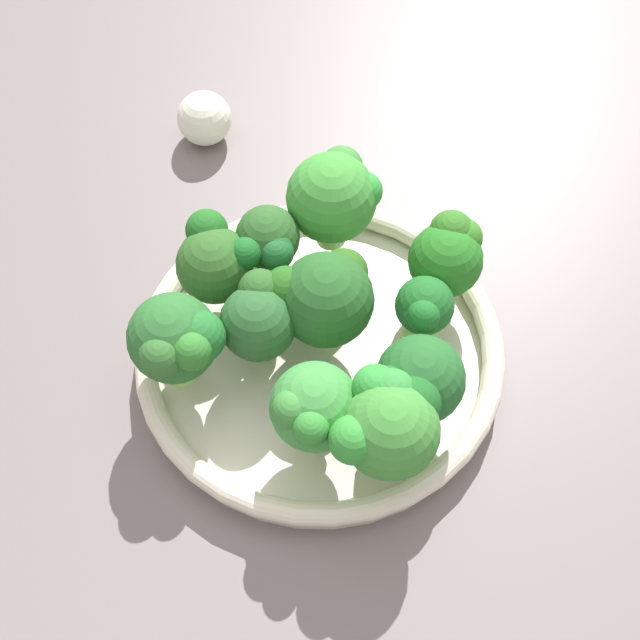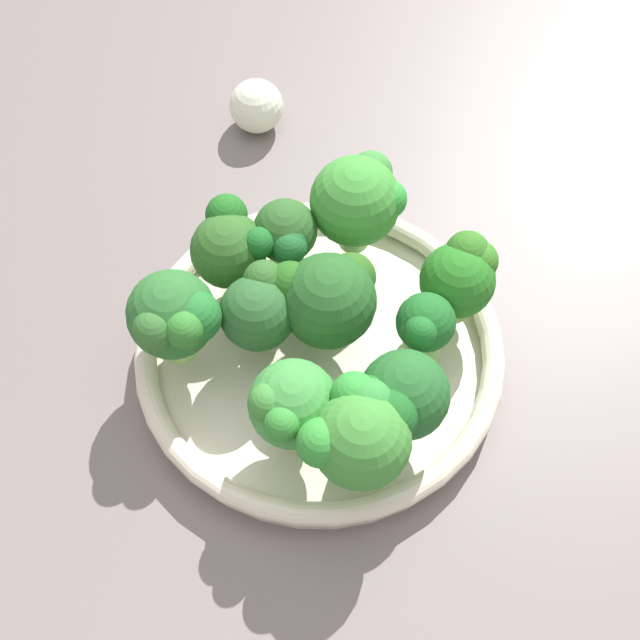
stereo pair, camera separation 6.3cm
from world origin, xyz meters
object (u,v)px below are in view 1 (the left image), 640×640
object	(u,v)px
broccoli_floret_9	(335,196)
broccoli_floret_6	(324,296)
broccoli_floret_1	(448,255)
broccoli_floret_4	(261,317)
broccoli_floret_8	(177,341)
broccoli_floret_2	(417,387)
broccoli_floret_3	(313,409)
broccoli_floret_0	(423,311)
broccoli_floret_7	(217,258)
broccoli_floret_10	(386,425)
garlic_bulb	(204,118)
broccoli_floret_5	(270,243)
bowl	(320,352)

from	to	relation	value
broccoli_floret_9	broccoli_floret_6	bearing A→B (deg)	24.44
broccoli_floret_1	broccoli_floret_4	size ratio (longest dim) A/B	1.00
broccoli_floret_1	broccoli_floret_8	distance (cm)	19.99
broccoli_floret_2	broccoli_floret_3	size ratio (longest dim) A/B	1.00
broccoli_floret_8	broccoli_floret_9	size ratio (longest dim) A/B	0.91
broccoli_floret_0	broccoli_floret_7	bearing A→B (deg)	-76.86
broccoli_floret_9	broccoli_floret_10	distance (cm)	18.67
broccoli_floret_0	broccoli_floret_7	distance (cm)	14.97
broccoli_floret_0	broccoli_floret_7	world-z (taller)	broccoli_floret_7
broccoli_floret_10	garlic_bulb	world-z (taller)	broccoli_floret_10
broccoli_floret_6	broccoli_floret_8	xyz separation A→B (cm)	(8.06, -6.62, 0.29)
broccoli_floret_5	broccoli_floret_2	bearing A→B (deg)	69.40
broccoli_floret_2	broccoli_floret_9	bearing A→B (deg)	-131.76
broccoli_floret_3	broccoli_floret_5	bearing A→B (deg)	-137.22
broccoli_floret_9	broccoli_floret_7	bearing A→B (deg)	-30.28
broccoli_floret_0	broccoli_floret_8	xyz separation A→B (cm)	(10.76, -12.88, 0.96)
bowl	garlic_bulb	world-z (taller)	garlic_bulb
broccoli_floret_9	broccoli_floret_10	world-z (taller)	broccoli_floret_9
broccoli_floret_0	broccoli_floret_2	world-z (taller)	broccoli_floret_2
broccoli_floret_0	broccoli_floret_4	distance (cm)	11.11
broccoli_floret_0	broccoli_floret_7	xyz separation A→B (cm)	(3.40, -14.57, 0.26)
broccoli_floret_1	broccoli_floret_2	size ratio (longest dim) A/B	0.91
broccoli_floret_6	broccoli_floret_10	bearing A→B (deg)	50.06
broccoli_floret_7	broccoli_floret_9	distance (cm)	9.69
broccoli_floret_7	broccoli_floret_0	bearing A→B (deg)	103.14
broccoli_floret_6	broccoli_floret_10	size ratio (longest dim) A/B	0.94
broccoli_floret_3	broccoli_floret_6	bearing A→B (deg)	-155.36
broccoli_floret_1	broccoli_floret_6	bearing A→B (deg)	-37.16
broccoli_floret_1	broccoli_floret_4	distance (cm)	14.11
broccoli_floret_7	garlic_bulb	size ratio (longest dim) A/B	1.38
broccoli_floret_3	broccoli_floret_2	bearing A→B (deg)	133.63
broccoli_floret_1	broccoli_floret_5	xyz separation A→B (cm)	(5.36, -11.53, 0.10)
broccoli_floret_7	broccoli_floret_10	xyz separation A→B (cm)	(6.21, 16.58, 1.20)
broccoli_floret_0	broccoli_floret_3	bearing A→B (deg)	-14.00
broccoli_floret_5	broccoli_floret_6	bearing A→B (deg)	68.68
broccoli_floret_4	broccoli_floret_9	bearing A→B (deg)	-177.51
broccoli_floret_2	broccoli_floret_4	distance (cm)	11.57
broccoli_floret_6	broccoli_floret_8	bearing A→B (deg)	-39.39
broccoli_floret_4	broccoli_floret_7	distance (cm)	6.02
broccoli_floret_7	broccoli_floret_5	bearing A→B (deg)	139.11
broccoli_floret_6	broccoli_floret_7	size ratio (longest dim) A/B	1.16
broccoli_floret_1	broccoli_floret_7	size ratio (longest dim) A/B	1.02
broccoli_floret_4	broccoli_floret_8	size ratio (longest dim) A/B	0.89
broccoli_floret_3	broccoli_floret_4	world-z (taller)	broccoli_floret_3
broccoli_floret_6	broccoli_floret_3	bearing A→B (deg)	24.64
broccoli_floret_3	broccoli_floret_8	bearing A→B (deg)	-89.01
broccoli_floret_5	garlic_bulb	world-z (taller)	broccoli_floret_5
broccoli_floret_0	broccoli_floret_2	distance (cm)	6.33
broccoli_floret_1	broccoli_floret_3	world-z (taller)	broccoli_floret_3
broccoli_floret_10	broccoli_floret_9	bearing A→B (deg)	-141.11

